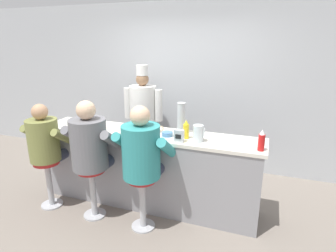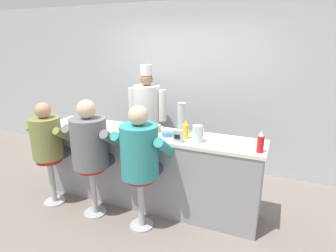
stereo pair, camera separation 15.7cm
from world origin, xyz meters
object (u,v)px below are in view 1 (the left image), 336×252
at_px(water_pitcher_clear, 198,133).
at_px(breakfast_plate, 87,128).
at_px(cereal_bowl, 167,134).
at_px(coffee_mug_tan, 157,128).
at_px(cook_in_whites_near, 143,113).
at_px(hot_sauce_bottle_orange, 154,131).
at_px(coffee_mug_blue, 77,123).
at_px(napkin_dispenser_chrome, 179,136).
at_px(diner_seated_grey, 91,146).
at_px(mustard_bottle_yellow, 186,130).
at_px(diner_seated_olive, 46,143).
at_px(ketchup_bottle_red, 262,141).
at_px(cup_stack_steel, 181,118).
at_px(diner_seated_teal, 143,154).

relative_size(water_pitcher_clear, breakfast_plate, 0.80).
height_order(breakfast_plate, cereal_bowl, cereal_bowl).
xyz_separation_m(coffee_mug_tan, cook_in_whites_near, (-0.65, 0.99, -0.09)).
height_order(hot_sauce_bottle_orange, coffee_mug_blue, hot_sauce_bottle_orange).
distance_m(napkin_dispenser_chrome, diner_seated_grey, 1.04).
height_order(mustard_bottle_yellow, hot_sauce_bottle_orange, mustard_bottle_yellow).
xyz_separation_m(breakfast_plate, napkin_dispenser_chrome, (1.26, -0.04, 0.06)).
height_order(mustard_bottle_yellow, diner_seated_olive, diner_seated_olive).
bearing_deg(breakfast_plate, mustard_bottle_yellow, 4.53).
bearing_deg(cereal_bowl, ketchup_bottle_red, -5.58).
relative_size(water_pitcher_clear, diner_seated_olive, 0.14).
xyz_separation_m(coffee_mug_blue, cook_in_whites_near, (0.47, 1.10, -0.09)).
distance_m(hot_sauce_bottle_orange, breakfast_plate, 0.92).
bearing_deg(napkin_dispenser_chrome, cup_stack_steel, 102.99).
relative_size(napkin_dispenser_chrome, diner_seated_olive, 0.10).
distance_m(coffee_mug_tan, napkin_dispenser_chrome, 0.44).
distance_m(mustard_bottle_yellow, water_pitcher_clear, 0.17).
xyz_separation_m(mustard_bottle_yellow, breakfast_plate, (-1.30, -0.10, -0.09)).
bearing_deg(coffee_mug_tan, breakfast_plate, -167.03).
height_order(breakfast_plate, diner_seated_grey, diner_seated_grey).
bearing_deg(napkin_dispenser_chrome, mustard_bottle_yellow, 73.89).
bearing_deg(cup_stack_steel, napkin_dispenser_chrome, -77.01).
bearing_deg(cereal_bowl, breakfast_plate, -174.46).
bearing_deg(coffee_mug_blue, diner_seated_olive, -111.81).
bearing_deg(napkin_dispenser_chrome, coffee_mug_tan, 146.52).
bearing_deg(napkin_dispenser_chrome, hot_sauce_bottle_orange, 165.29).
relative_size(water_pitcher_clear, coffee_mug_blue, 1.44).
distance_m(mustard_bottle_yellow, napkin_dispenser_chrome, 0.15).
xyz_separation_m(ketchup_bottle_red, breakfast_plate, (-2.14, 0.00, -0.09)).
bearing_deg(coffee_mug_blue, water_pitcher_clear, -1.75).
bearing_deg(cereal_bowl, diner_seated_grey, -152.22).
distance_m(ketchup_bottle_red, hot_sauce_bottle_orange, 1.23).
xyz_separation_m(hot_sauce_bottle_orange, cereal_bowl, (0.15, 0.05, -0.04)).
xyz_separation_m(water_pitcher_clear, cereal_bowl, (-0.39, 0.06, -0.07)).
distance_m(cereal_bowl, diner_seated_teal, 0.46).
distance_m(cereal_bowl, napkin_dispenser_chrome, 0.24).
relative_size(coffee_mug_blue, napkin_dispenser_chrome, 0.95).
xyz_separation_m(water_pitcher_clear, cook_in_whites_near, (-1.21, 1.15, -0.14)).
bearing_deg(cup_stack_steel, diner_seated_grey, -147.96).
distance_m(ketchup_bottle_red, diner_seated_teal, 1.26).
distance_m(water_pitcher_clear, cup_stack_steel, 0.36).
height_order(breakfast_plate, napkin_dispenser_chrome, napkin_dispenser_chrome).
bearing_deg(mustard_bottle_yellow, diner_seated_grey, -157.86).
xyz_separation_m(mustard_bottle_yellow, coffee_mug_blue, (-1.53, -0.01, -0.06)).
xyz_separation_m(coffee_mug_tan, coffee_mug_blue, (-1.12, -0.11, -0.00)).
bearing_deg(cook_in_whites_near, hot_sauce_bottle_orange, -59.61).
xyz_separation_m(ketchup_bottle_red, mustard_bottle_yellow, (-0.84, 0.10, -0.00)).
bearing_deg(water_pitcher_clear, diner_seated_olive, -168.85).
distance_m(ketchup_bottle_red, breakfast_plate, 2.15).
bearing_deg(diner_seated_olive, diner_seated_grey, 0.41).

